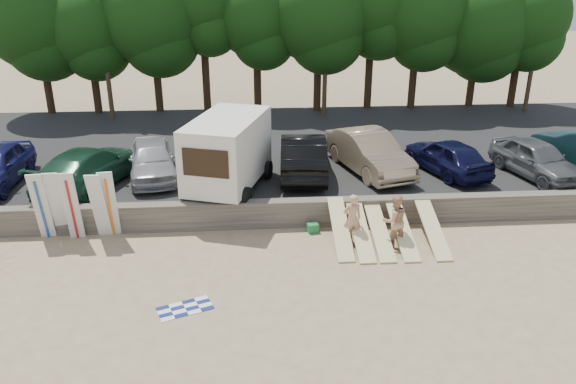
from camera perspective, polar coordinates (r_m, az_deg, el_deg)
The scene contains 27 objects.
ground at distance 18.05m, azimuth 4.00°, elevation -7.46°, with size 120.00×120.00×0.00m, color tan.
seawall at distance 20.46m, azimuth 2.89°, elevation -2.05°, with size 44.00×0.50×1.00m, color #6B6356.
parking_lot at distance 27.47m, azimuth 1.02°, elevation 4.18°, with size 44.00×14.50×0.70m, color #282828.
treeline at distance 33.13m, azimuth 0.26°, elevation 17.76°, with size 33.07×6.59×9.18m.
utility_poles at distance 31.96m, azimuth 3.89°, elevation 16.09°, with size 25.80×0.26×9.00m.
box_trailer at distance 21.54m, azimuth -6.16°, elevation 4.26°, with size 3.56×4.93×2.84m.
car_1 at distance 23.32m, azimuth -19.60°, elevation 2.39°, with size 2.21×5.44×1.58m, color #143825.
car_2 at distance 23.60m, azimuth -13.63°, elevation 3.27°, with size 1.82×4.51×1.54m, color #98979C.
car_3 at distance 23.27m, azimuth 1.55°, elevation 3.87°, with size 1.81×5.20×1.71m, color black.
car_4 at distance 23.79m, azimuth 8.25°, elevation 4.03°, with size 1.78×5.12×1.69m, color #967D5F.
car_5 at distance 24.33m, azimuth 15.87°, elevation 3.54°, with size 1.74×4.32×1.47m, color black.
car_6 at distance 25.17m, azimuth 23.95°, elevation 3.10°, with size 1.79×4.44×1.51m, color #4E5153.
surfboard_upright_0 at distance 20.75m, azimuth -23.78°, elevation -1.36°, with size 0.50×0.06×2.60m, color silver.
surfboard_upright_1 at distance 20.70m, azimuth -22.39°, elevation -1.21°, with size 0.50×0.06×2.60m, color silver.
surfboard_upright_2 at distance 20.35m, azimuth -21.13°, elevation -1.37°, with size 0.50×0.06×2.60m, color silver.
surfboard_upright_3 at distance 20.12m, azimuth -18.65°, elevation -1.37°, with size 0.50×0.06×2.60m, color silver.
surfboard_upright_4 at distance 20.12m, azimuth -17.70°, elevation -1.19°, with size 0.50×0.06×2.60m, color silver.
surfboard_low_0 at distance 19.20m, azimuth 5.36°, elevation -3.67°, with size 0.56×3.00×0.07m, color beige.
surfboard_low_1 at distance 19.26m, azimuth 7.36°, elevation -3.95°, with size 0.56×3.00×0.07m, color beige.
surfboard_low_2 at distance 19.41m, azimuth 9.26°, elevation -3.96°, with size 0.56×3.00×0.07m, color beige.
surfboard_low_3 at distance 19.57m, azimuth 11.54°, elevation -3.85°, with size 0.56×3.00×0.07m, color beige.
surfboard_low_4 at distance 19.85m, azimuth 14.49°, elevation -3.64°, with size 0.56×3.00×0.07m, color beige.
beachgoer_a at distance 19.18m, azimuth 6.54°, elevation -2.69°, with size 0.64×0.42×1.76m, color tan.
beachgoer_b at distance 19.15m, azimuth 10.75°, elevation -2.87°, with size 0.89×0.70×1.84m, color tan.
cooler at distance 20.05m, azimuth 2.52°, elevation -3.67°, with size 0.38×0.30×0.32m, color #238142.
gear_bag at distance 20.67m, azimuth 11.40°, elevation -3.44°, with size 0.30×0.25×0.22m, color #E3581A.
beach_towel at distance 16.25m, azimuth -10.43°, elevation -11.54°, with size 1.50×1.50×0.00m, color white.
Camera 1 is at (-2.38, -15.45, 9.03)m, focal length 35.00 mm.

